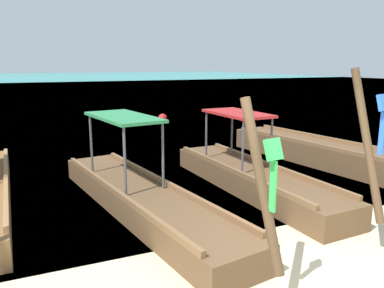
{
  "coord_description": "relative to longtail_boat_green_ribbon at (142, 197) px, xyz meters",
  "views": [
    {
      "loc": [
        -3.12,
        -3.22,
        2.8
      ],
      "look_at": [
        0.0,
        3.92,
        1.16
      ],
      "focal_mm": 35.9,
      "sensor_mm": 36.0,
      "label": 1
    }
  ],
  "objects": [
    {
      "name": "longtail_boat_blue_ribbon",
      "position": [
        2.61,
        0.22,
        0.01
      ],
      "size": [
        1.35,
        5.98,
        2.74
      ],
      "color": "brown",
      "rests_on": "ground"
    },
    {
      "name": "longtail_boat_green_ribbon",
      "position": [
        0.0,
        0.0,
        0.0
      ],
      "size": [
        2.07,
        6.7,
        2.42
      ],
      "color": "brown",
      "rests_on": "ground"
    },
    {
      "name": "mooring_buoy_far",
      "position": [
        4.16,
        10.68,
        -0.09
      ],
      "size": [
        0.42,
        0.42,
        0.42
      ],
      "color": "red",
      "rests_on": "sea_water"
    },
    {
      "name": "longtail_boat_pink_ribbon",
      "position": [
        5.65,
        1.63,
        0.02
      ],
      "size": [
        1.97,
        6.46,
        2.89
      ],
      "color": "brown",
      "rests_on": "ground"
    },
    {
      "name": "sea_water",
      "position": [
        1.22,
        58.4,
        -0.3
      ],
      "size": [
        120.0,
        120.0,
        0.0
      ],
      "primitive_type": "plane",
      "color": "teal",
      "rests_on": "ground"
    }
  ]
}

